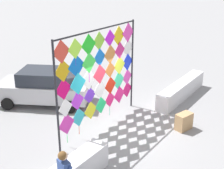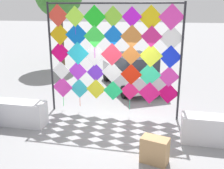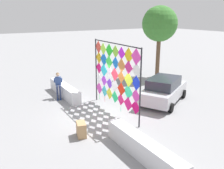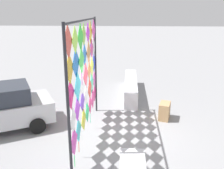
% 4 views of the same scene
% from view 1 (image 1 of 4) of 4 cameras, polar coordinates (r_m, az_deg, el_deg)
% --- Properties ---
extents(ground, '(120.00, 120.00, 0.00)m').
position_cam_1_polar(ground, '(11.42, 2.32, -8.63)').
color(ground, gray).
extents(plaza_ledge_right, '(4.09, 0.57, 0.77)m').
position_cam_1_polar(plaza_ledge_right, '(14.37, 12.88, -1.00)').
color(plaza_ledge_right, silver).
rests_on(plaza_ledge_right, ground).
extents(kite_display_rack, '(4.45, 0.10, 3.74)m').
position_cam_1_polar(kite_display_rack, '(10.90, -2.24, 2.45)').
color(kite_display_rack, '#232328').
rests_on(kite_display_rack, ground).
extents(parked_car, '(3.40, 4.29, 1.54)m').
position_cam_1_polar(parked_car, '(13.66, -12.47, -0.35)').
color(parked_car, '#B7B7BC').
rests_on(parked_car, ground).
extents(cardboard_box_large, '(0.71, 0.53, 0.64)m').
position_cam_1_polar(cardboard_box_large, '(11.68, 13.31, -6.75)').
color(cardboard_box_large, tan).
rests_on(cardboard_box_large, ground).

